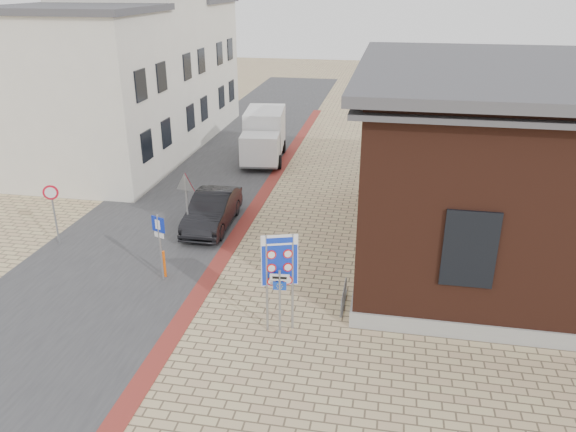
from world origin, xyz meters
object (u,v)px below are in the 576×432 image
Objects in this scene: box_truck at (264,135)px; border_sign at (280,262)px; bollard at (164,264)px; sedan at (212,210)px; essen_sign at (280,293)px; parking_sign at (159,236)px.

box_truck is 1.77× the size of border_sign.
box_truck is 13.93m from bollard.
essen_sign reaches higher than sedan.
border_sign is (4.18, -16.20, 0.79)m from box_truck.
bollard is (0.00, 0.19, -1.12)m from parking_sign.
essen_sign is 5.21m from bollard.
parking_sign is at bearing -95.54° from sedan.
essen_sign is (4.20, -6.89, 0.60)m from sedan.
border_sign reaches higher than sedan.
border_sign is at bearing -3.75° from parking_sign.
border_sign is 5.29m from bollard.
bollard is (-0.28, -13.90, -0.89)m from box_truck.
border_sign reaches higher than bollard.
sedan reaches higher than bollard.
essen_sign is 0.85× the size of parking_sign.
box_truck is 16.75m from border_sign.
sedan is 4.41m from bollard.
parking_sign is (-4.46, 2.11, -0.56)m from border_sign.
parking_sign reaches higher than essen_sign.
sedan is 2.13× the size of essen_sign.
border_sign is 1.27× the size of parking_sign.
bollard is at bearing 146.56° from essen_sign.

